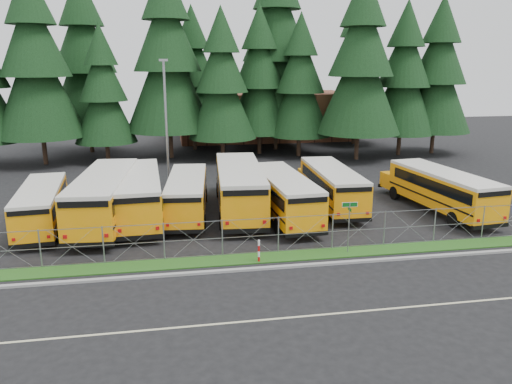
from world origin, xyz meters
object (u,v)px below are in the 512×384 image
at_px(bus_3, 188,196).
at_px(street_sign, 349,216).
at_px(bus_5, 282,196).
at_px(bus_east, 439,191).
at_px(bus_0, 42,207).
at_px(striped_bollard, 259,251).
at_px(bus_1, 106,198).
at_px(light_standard, 166,118).
at_px(bus_6, 331,187).
at_px(bus_2, 139,196).
at_px(bus_4, 239,189).

height_order(bus_3, street_sign, street_sign).
distance_m(bus_5, bus_east, 10.75).
xyz_separation_m(bus_0, bus_3, (8.87, 0.91, 0.04)).
relative_size(bus_0, striped_bollard, 8.33).
relative_size(bus_1, light_standard, 1.21).
height_order(bus_3, bus_6, bus_6).
bearing_deg(bus_1, bus_0, -171.40).
relative_size(bus_3, striped_bollard, 8.60).
xyz_separation_m(bus_2, light_standard, (1.92, 9.47, 3.96)).
height_order(bus_2, striped_bollard, bus_2).
height_order(bus_2, bus_east, bus_2).
bearing_deg(bus_6, street_sign, -99.96).
bearing_deg(bus_4, bus_3, -172.77).
distance_m(bus_1, bus_6, 15.13).
bearing_deg(bus_6, light_standard, 143.69).
xyz_separation_m(bus_0, bus_6, (18.86, 1.38, 0.09)).
height_order(bus_5, bus_east, bus_5).
height_order(bus_0, bus_east, bus_east).
distance_m(bus_1, street_sign, 15.25).
xyz_separation_m(bus_1, bus_3, (5.10, 0.64, -0.26)).
distance_m(bus_2, bus_4, 6.59).
distance_m(bus_1, bus_east, 21.97).
distance_m(bus_4, bus_east, 13.52).
bearing_deg(light_standard, bus_0, -126.78).
bearing_deg(light_standard, bus_4, -63.04).
bearing_deg(striped_bollard, bus_east, 26.18).
bearing_deg(bus_5, bus_2, 168.81).
bearing_deg(bus_east, light_standard, 141.31).
height_order(bus_1, bus_5, bus_1).
height_order(bus_1, bus_6, bus_1).
bearing_deg(striped_bollard, bus_2, 126.40).
height_order(bus_1, bus_4, bus_4).
distance_m(bus_1, striped_bollard, 11.61).
relative_size(bus_0, bus_4, 0.81).
bearing_deg(bus_5, bus_6, 23.05).
relative_size(bus_4, light_standard, 1.22).
height_order(bus_3, light_standard, light_standard).
relative_size(bus_1, bus_4, 0.99).
relative_size(bus_east, striped_bollard, 9.11).
height_order(bus_1, bus_2, bus_1).
height_order(bus_6, striped_bollard, bus_6).
bearing_deg(bus_3, bus_5, -7.88).
bearing_deg(bus_2, bus_5, -10.64).
bearing_deg(bus_5, bus_3, 163.70).
height_order(bus_1, bus_3, bus_1).
bearing_deg(bus_1, light_standard, 73.09).
distance_m(striped_bollard, light_standard, 19.20).
bearing_deg(bus_6, bus_1, -173.66).
bearing_deg(bus_1, street_sign, -25.36).
height_order(bus_4, bus_6, bus_4).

